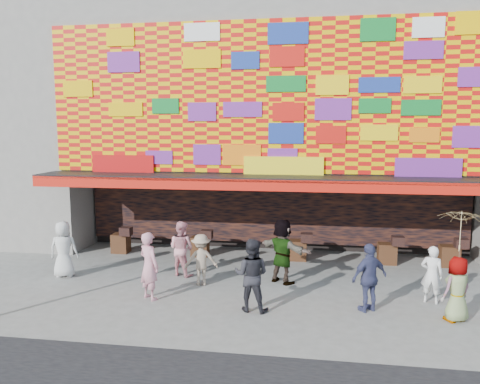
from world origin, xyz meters
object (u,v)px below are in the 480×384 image
(ped_c, at_px, (251,275))
(ped_g, at_px, (457,289))
(ped_b, at_px, (149,266))
(ped_a, at_px, (64,249))
(ped_i, at_px, (181,248))
(ped_e, at_px, (369,278))
(ped_f, at_px, (282,251))
(parasol, at_px, (461,231))
(ped_d, at_px, (201,260))
(ped_h, at_px, (432,274))

(ped_c, bearing_deg, ped_g, -171.91)
(ped_b, height_order, ped_c, ped_c)
(ped_a, height_order, ped_i, ped_a)
(ped_e, height_order, ped_f, ped_f)
(ped_c, height_order, ped_g, ped_c)
(ped_b, bearing_deg, parasol, -148.61)
(ped_b, xyz_separation_m, ped_d, (1.11, 1.33, -0.16))
(ped_h, height_order, ped_i, ped_i)
(ped_c, distance_m, ped_h, 4.78)
(ped_c, distance_m, parasol, 5.08)
(ped_d, height_order, parasol, parasol)
(ped_f, xyz_separation_m, ped_i, (-3.16, 0.25, -0.11))
(ped_c, relative_size, ped_i, 1.08)
(ped_e, height_order, ped_i, ped_e)
(ped_e, xyz_separation_m, ped_g, (1.99, -0.32, -0.08))
(ped_f, relative_size, ped_g, 1.23)
(parasol, bearing_deg, ped_h, 104.49)
(ped_f, distance_m, parasol, 4.95)
(ped_b, bearing_deg, ped_g, -148.61)
(ped_b, xyz_separation_m, parasol, (7.73, -0.29, 1.27))
(parasol, bearing_deg, ped_c, -179.06)
(ped_f, bearing_deg, ped_h, -159.93)
(parasol, bearing_deg, ped_f, 153.13)
(ped_a, height_order, ped_c, ped_c)
(ped_i, bearing_deg, ped_a, 33.34)
(ped_g, relative_size, ped_i, 0.92)
(ped_c, height_order, ped_f, ped_f)
(ped_c, height_order, parasol, parasol)
(ped_a, xyz_separation_m, parasol, (10.97, -1.70, 1.32))
(ped_b, bearing_deg, ped_e, -146.20)
(ped_d, distance_m, ped_f, 2.41)
(ped_e, distance_m, ped_i, 5.84)
(ped_d, height_order, ped_i, ped_i)
(ped_i, bearing_deg, ped_g, -175.98)
(ped_b, height_order, ped_d, ped_b)
(ped_a, bearing_deg, ped_b, 145.89)
(ped_e, xyz_separation_m, parasol, (1.99, -0.32, 1.32))
(ped_a, xyz_separation_m, ped_h, (10.68, -0.56, -0.11))
(ped_a, bearing_deg, ped_d, 168.26)
(ped_h, bearing_deg, ped_b, 25.76)
(ped_d, height_order, ped_g, ped_g)
(ped_c, relative_size, ped_g, 1.18)
(ped_b, xyz_separation_m, ped_f, (3.45, 1.87, 0.05))
(ped_a, height_order, ped_g, ped_a)
(ped_f, xyz_separation_m, ped_h, (3.98, -1.02, -0.20))
(ped_f, bearing_deg, ped_c, 108.56)
(ped_f, bearing_deg, parasol, -172.44)
(ped_d, bearing_deg, ped_g, 150.47)
(ped_i, relative_size, parasol, 0.89)
(ped_e, xyz_separation_m, ped_i, (-5.45, 2.10, -0.01))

